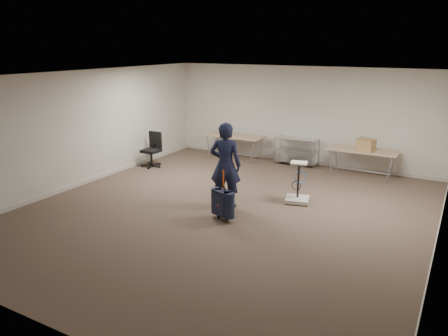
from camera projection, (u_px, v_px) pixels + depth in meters
The scene contains 10 objects.
ground at pixel (226, 211), 9.20m from camera, with size 9.00×9.00×0.00m, color #47342B.
room_shell at pixel (254, 190), 10.34m from camera, with size 8.00×9.00×9.00m.
folding_table_left at pixel (235, 137), 13.22m from camera, with size 1.80×0.75×0.73m.
folding_table_right at pixel (362, 151), 11.43m from camera, with size 1.80×0.75×0.73m.
wire_shelf at pixel (297, 150), 12.60m from camera, with size 1.22×0.47×0.80m.
person at pixel (225, 165), 9.24m from camera, with size 0.67×0.44×1.84m, color black.
suitcase at pixel (223, 203), 8.66m from camera, with size 0.42×0.32×1.03m.
office_chair at pixel (152, 156), 12.47m from camera, with size 0.60×0.60×0.98m.
equipment_cart at pixel (298, 192), 9.65m from camera, with size 0.61×0.61×0.92m.
cardboard_box at pixel (366, 145), 11.25m from camera, with size 0.42×0.32×0.32m, color #A57C4C.
Camera 1 is at (4.18, -7.51, 3.39)m, focal length 35.00 mm.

